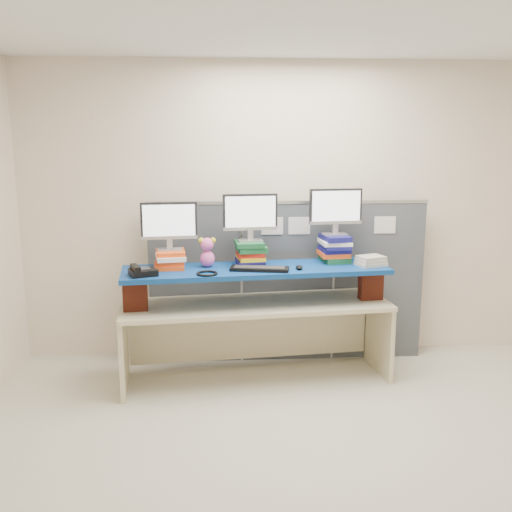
{
  "coord_description": "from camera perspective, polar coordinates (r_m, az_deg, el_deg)",
  "views": [
    {
      "loc": [
        -0.62,
        -3.39,
        2.08
      ],
      "look_at": [
        -0.33,
        1.31,
        1.11
      ],
      "focal_mm": 40.0,
      "sensor_mm": 36.0,
      "label": 1
    }
  ],
  "objects": [
    {
      "name": "book_stack_right",
      "position": [
        5.1,
        7.86,
        0.79
      ],
      "size": [
        0.27,
        0.33,
        0.24
      ],
      "color": "#185C30",
      "rests_on": "blue_board"
    },
    {
      "name": "room",
      "position": [
        3.52,
        6.65,
        0.37
      ],
      "size": [
        5.0,
        4.0,
        2.8
      ],
      "color": "#F7E5CB",
      "rests_on": "ground"
    },
    {
      "name": "desk_phone",
      "position": [
        4.65,
        -11.32,
        -1.52
      ],
      "size": [
        0.26,
        0.25,
        0.09
      ],
      "rotation": [
        0.0,
        0.0,
        0.38
      ],
      "color": "black",
      "rests_on": "blue_board"
    },
    {
      "name": "book_stack_center",
      "position": [
        4.93,
        -0.58,
        0.29
      ],
      "size": [
        0.29,
        0.32,
        0.21
      ],
      "color": "navy",
      "rests_on": "blue_board"
    },
    {
      "name": "monitor_center",
      "position": [
        4.87,
        -0.58,
        4.17
      ],
      "size": [
        0.47,
        0.15,
        0.41
      ],
      "rotation": [
        0.0,
        0.0,
        0.1
      ],
      "color": "#A8A7AC",
      "rests_on": "book_stack_center"
    },
    {
      "name": "brick_pier_right",
      "position": [
        5.09,
        11.4,
        -2.78
      ],
      "size": [
        0.21,
        0.13,
        0.27
      ],
      "primitive_type": "cube",
      "rotation": [
        0.0,
        0.0,
        0.1
      ],
      "color": "maroon",
      "rests_on": "desk"
    },
    {
      "name": "monitor_left",
      "position": [
        4.82,
        -8.69,
        3.26
      ],
      "size": [
        0.47,
        0.15,
        0.41
      ],
      "rotation": [
        0.0,
        0.0,
        0.1
      ],
      "color": "#A8A7AC",
      "rests_on": "book_stack_left"
    },
    {
      "name": "keyboard",
      "position": [
        4.73,
        0.37,
        -1.28
      ],
      "size": [
        0.5,
        0.25,
        0.03
      ],
      "rotation": [
        0.0,
        0.0,
        -0.18
      ],
      "color": "black",
      "rests_on": "blue_board"
    },
    {
      "name": "cubicle_partition",
      "position": [
        5.37,
        3.16,
        -2.52
      ],
      "size": [
        2.6,
        0.06,
        1.53
      ],
      "color": "#43484F",
      "rests_on": "ground"
    },
    {
      "name": "headset",
      "position": [
        4.6,
        -4.91,
        -1.74
      ],
      "size": [
        0.2,
        0.2,
        0.02
      ],
      "primitive_type": "torus",
      "rotation": [
        0.0,
        0.0,
        0.18
      ],
      "color": "black",
      "rests_on": "blue_board"
    },
    {
      "name": "desk",
      "position": [
        4.96,
        0.0,
        -6.26
      ],
      "size": [
        2.35,
        0.9,
        0.7
      ],
      "rotation": [
        0.0,
        0.0,
        0.1
      ],
      "color": "beige",
      "rests_on": "ground"
    },
    {
      "name": "binder_stack",
      "position": [
        5.01,
        11.42,
        -0.48
      ],
      "size": [
        0.28,
        0.25,
        0.08
      ],
      "rotation": [
        0.0,
        0.0,
        0.34
      ],
      "color": "beige",
      "rests_on": "blue_board"
    },
    {
      "name": "book_stack_left",
      "position": [
        4.88,
        -8.58,
        -0.32
      ],
      "size": [
        0.29,
        0.33,
        0.15
      ],
      "color": "#FF5118",
      "rests_on": "blue_board"
    },
    {
      "name": "plush_toy",
      "position": [
        4.86,
        -4.89,
        0.41
      ],
      "size": [
        0.15,
        0.11,
        0.25
      ],
      "rotation": [
        0.0,
        0.0,
        0.05
      ],
      "color": "#F95EB4",
      "rests_on": "blue_board"
    },
    {
      "name": "brick_pier_left",
      "position": [
        4.78,
        -11.98,
        -3.77
      ],
      "size": [
        0.21,
        0.13,
        0.27
      ],
      "primitive_type": "cube",
      "rotation": [
        0.0,
        0.0,
        0.1
      ],
      "color": "maroon",
      "rests_on": "desk"
    },
    {
      "name": "monitor_right",
      "position": [
        5.04,
        7.96,
        4.7
      ],
      "size": [
        0.47,
        0.15,
        0.41
      ],
      "rotation": [
        0.0,
        0.0,
        0.1
      ],
      "color": "#A8A7AC",
      "rests_on": "book_stack_right"
    },
    {
      "name": "blue_board",
      "position": [
        4.84,
        0.0,
        -1.4
      ],
      "size": [
        2.29,
        0.79,
        0.04
      ],
      "primitive_type": "cube",
      "rotation": [
        0.0,
        0.0,
        0.1
      ],
      "color": "navy",
      "rests_on": "brick_pier_left"
    },
    {
      "name": "mouse",
      "position": [
        4.78,
        4.34,
        -1.14
      ],
      "size": [
        0.09,
        0.12,
        0.03
      ],
      "primitive_type": "ellipsoid",
      "rotation": [
        0.0,
        0.0,
        0.34
      ],
      "color": "black",
      "rests_on": "blue_board"
    }
  ]
}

